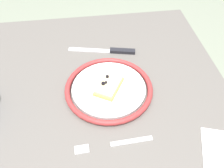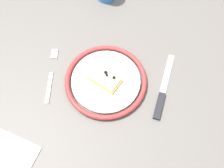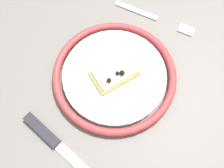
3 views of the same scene
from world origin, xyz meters
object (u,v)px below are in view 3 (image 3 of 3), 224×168
(plate, at_px, (114,75))
(fork, at_px, (155,18))
(dining_table, at_px, (138,84))
(pizza_slice_near, at_px, (115,72))
(knife, at_px, (54,141))

(plate, height_order, fork, plate)
(dining_table, height_order, pizza_slice_near, pizza_slice_near)
(pizza_slice_near, xyz_separation_m, fork, (-0.18, 0.01, -0.02))
(dining_table, xyz_separation_m, plate, (0.06, -0.04, 0.12))
(dining_table, bearing_deg, pizza_slice_near, -36.13)
(dining_table, relative_size, knife, 4.07)
(pizza_slice_near, bearing_deg, plate, -15.28)
(knife, bearing_deg, dining_table, 161.35)
(fork, bearing_deg, dining_table, 12.43)
(knife, bearing_deg, fork, 171.92)
(knife, bearing_deg, pizza_slice_near, 167.65)
(plate, bearing_deg, dining_table, 144.12)
(dining_table, bearing_deg, knife, -18.65)
(pizza_slice_near, distance_m, knife, 0.19)
(pizza_slice_near, xyz_separation_m, knife, (0.18, -0.04, -0.02))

